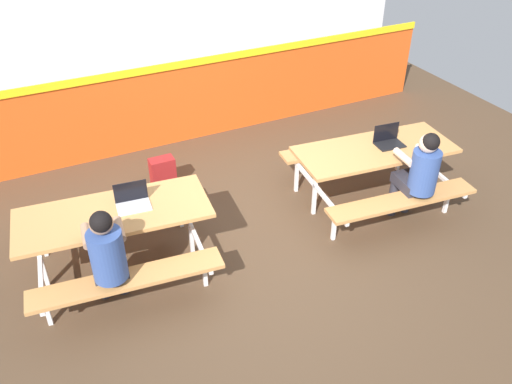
# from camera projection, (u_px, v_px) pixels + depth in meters

# --- Properties ---
(ground_plane) EXTENTS (10.00, 10.00, 0.02)m
(ground_plane) POSITION_uv_depth(u_px,v_px,m) (266.00, 246.00, 5.83)
(ground_plane) COLOR #4C3826
(accent_backdrop) EXTENTS (8.00, 0.14, 2.60)m
(accent_backdrop) POSITION_uv_depth(u_px,v_px,m) (175.00, 56.00, 7.12)
(accent_backdrop) COLOR #E55119
(accent_backdrop) RESTS_ON ground
(picnic_table_left) EXTENTS (1.90, 1.72, 0.74)m
(picnic_table_left) POSITION_uv_depth(u_px,v_px,m) (115.00, 225.00, 5.18)
(picnic_table_left) COLOR tan
(picnic_table_left) RESTS_ON ground
(picnic_table_right) EXTENTS (1.90, 1.72, 0.74)m
(picnic_table_right) POSITION_uv_depth(u_px,v_px,m) (374.00, 161.00, 6.19)
(picnic_table_right) COLOR tan
(picnic_table_right) RESTS_ON ground
(student_nearer) EXTENTS (0.39, 0.54, 1.21)m
(student_nearer) POSITION_uv_depth(u_px,v_px,m) (107.00, 253.00, 4.64)
(student_nearer) COLOR #2D2D38
(student_nearer) RESTS_ON ground
(student_further) EXTENTS (0.39, 0.54, 1.21)m
(student_further) POSITION_uv_depth(u_px,v_px,m) (419.00, 171.00, 5.75)
(student_further) COLOR #2D2D38
(student_further) RESTS_ON ground
(laptop_silver) EXTENTS (0.34, 0.25, 0.22)m
(laptop_silver) POSITION_uv_depth(u_px,v_px,m) (133.00, 201.00, 5.15)
(laptop_silver) COLOR silver
(laptop_silver) RESTS_ON picnic_table_left
(laptop_dark) EXTENTS (0.34, 0.25, 0.22)m
(laptop_dark) POSITION_uv_depth(u_px,v_px,m) (388.00, 140.00, 6.15)
(laptop_dark) COLOR black
(laptop_dark) RESTS_ON picnic_table_right
(backpack_dark) EXTENTS (0.30, 0.22, 0.44)m
(backpack_dark) POSITION_uv_depth(u_px,v_px,m) (163.00, 174.00, 6.62)
(backpack_dark) COLOR maroon
(backpack_dark) RESTS_ON ground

